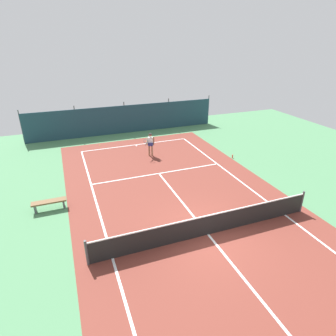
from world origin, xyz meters
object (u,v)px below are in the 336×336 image
Objects in this scene: tennis_net at (209,225)px; courtside_bench at (49,203)px; parked_car at (148,115)px; water_bottle at (232,156)px; tennis_player at (150,143)px; tennis_ball_near_player at (100,145)px.

tennis_net is 7.74m from courtside_bench.
parked_car is 18.13× the size of water_bottle.
tennis_player is 5.80m from water_bottle.
water_bottle is (5.62, 6.95, -0.39)m from tennis_net.
tennis_ball_near_player is 0.04× the size of courtside_bench.
parked_car reaches higher than water_bottle.
water_bottle is at bearing -80.44° from parked_car.
parked_car reaches higher than tennis_net.
parked_car is at bearing 55.07° from courtside_bench.
tennis_net reaches higher than courtside_bench.
parked_car reaches higher than tennis_ball_near_player.
water_bottle is at bearing -35.07° from tennis_ball_near_player.
water_bottle is at bearing 51.03° from tennis_net.
tennis_net is 42.17× the size of water_bottle.
courtside_bench is (-9.10, -13.02, -0.46)m from parked_car.
tennis_player is at bearing -47.91° from tennis_ball_near_player.
tennis_player reaches higher than tennis_net.
tennis_player is at bearing 35.96° from courtside_bench.
tennis_net is 13.03m from tennis_ball_near_player.
tennis_net is 9.38m from tennis_player.
tennis_net is 2.33× the size of parked_car.
parked_car is at bearing -84.55° from tennis_player.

